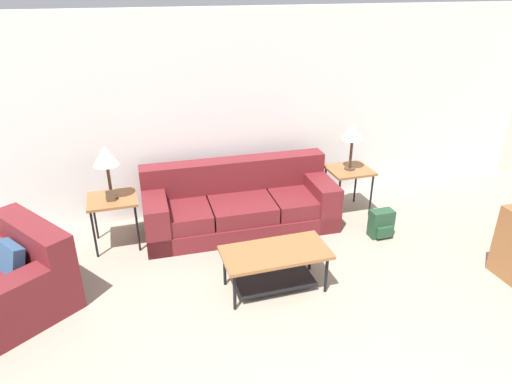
{
  "coord_description": "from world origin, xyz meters",
  "views": [
    {
      "loc": [
        -1.3,
        -0.96,
        2.9
      ],
      "look_at": [
        -0.0,
        3.3,
        0.8
      ],
      "focal_mm": 32.0,
      "sensor_mm": 36.0,
      "label": 1
    }
  ],
  "objects": [
    {
      "name": "wall_back",
      "position": [
        0.0,
        4.6,
        1.3
      ],
      "size": [
        9.15,
        0.06,
        2.6
      ],
      "color": "white",
      "rests_on": "ground_plane"
    },
    {
      "name": "couch",
      "position": [
        -0.01,
        4.0,
        0.3
      ],
      "size": [
        2.39,
        0.97,
        0.82
      ],
      "color": "maroon",
      "rests_on": "ground_plane"
    },
    {
      "name": "armchair",
      "position": [
        -2.52,
        3.09,
        0.28
      ],
      "size": [
        1.44,
        1.46,
        0.8
      ],
      "color": "maroon",
      "rests_on": "ground_plane"
    },
    {
      "name": "coffee_table",
      "position": [
        -0.0,
        2.65,
        0.33
      ],
      "size": [
        1.07,
        0.53,
        0.45
      ],
      "color": "#935B33",
      "rests_on": "ground_plane"
    },
    {
      "name": "side_table_left",
      "position": [
        -1.52,
        4.0,
        0.55
      ],
      "size": [
        0.55,
        0.51,
        0.61
      ],
      "color": "#935B33",
      "rests_on": "ground_plane"
    },
    {
      "name": "side_table_right",
      "position": [
        1.5,
        4.0,
        0.55
      ],
      "size": [
        0.55,
        0.51,
        0.61
      ],
      "color": "#935B33",
      "rests_on": "ground_plane"
    },
    {
      "name": "table_lamp_left",
      "position": [
        -1.52,
        4.0,
        1.12
      ],
      "size": [
        0.29,
        0.29,
        0.63
      ],
      "color": "#472D1E",
      "rests_on": "side_table_left"
    },
    {
      "name": "table_lamp_right",
      "position": [
        1.5,
        4.0,
        1.12
      ],
      "size": [
        0.29,
        0.29,
        0.63
      ],
      "color": "#472D1E",
      "rests_on": "side_table_right"
    },
    {
      "name": "backpack",
      "position": [
        1.59,
        3.26,
        0.17
      ],
      "size": [
        0.28,
        0.24,
        0.35
      ],
      "color": "#23472D",
      "rests_on": "ground_plane"
    },
    {
      "name": "picture_frame",
      "position": [
        -1.52,
        3.92,
        0.68
      ],
      "size": [
        0.1,
        0.04,
        0.13
      ],
      "color": "#4C3828",
      "rests_on": "side_table_left"
    }
  ]
}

